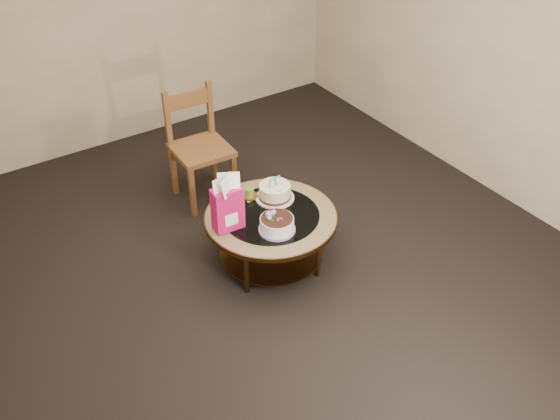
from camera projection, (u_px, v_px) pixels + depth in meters
ground at (271, 260)px, 4.99m from camera, size 5.00×5.00×0.00m
room_walls at (269, 82)px, 4.07m from camera, size 4.52×5.02×2.61m
coffee_table at (271, 223)px, 4.77m from camera, size 1.02×1.02×0.46m
decorated_cake at (277, 225)px, 4.53m from camera, size 0.27×0.27×0.16m
cream_cake at (275, 192)px, 4.85m from camera, size 0.31×0.31×0.19m
gift_bag at (227, 203)px, 4.47m from camera, size 0.23×0.17×0.44m
pillar_candle at (250, 194)px, 4.88m from camera, size 0.13×0.13×0.10m
dining_chair at (199, 146)px, 5.42m from camera, size 0.49×0.49×1.02m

